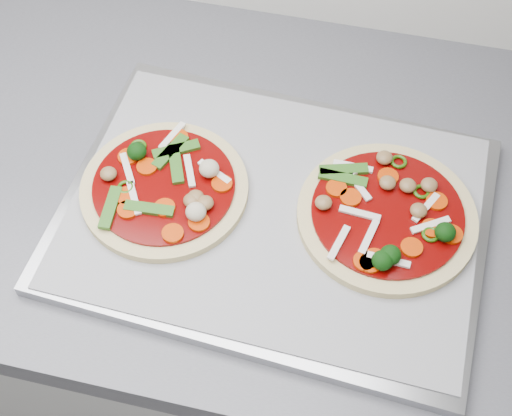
# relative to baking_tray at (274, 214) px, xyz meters

# --- Properties ---
(base_cabinet) EXTENTS (3.60, 0.60, 0.86)m
(base_cabinet) POSITION_rel_baking_tray_xyz_m (-0.13, 0.06, -0.48)
(base_cabinet) COLOR silver
(base_cabinet) RESTS_ON ground
(countertop) EXTENTS (3.60, 0.60, 0.04)m
(countertop) POSITION_rel_baking_tray_xyz_m (-0.13, 0.06, -0.03)
(countertop) COLOR slate
(countertop) RESTS_ON base_cabinet
(baking_tray) EXTENTS (0.51, 0.39, 0.02)m
(baking_tray) POSITION_rel_baking_tray_xyz_m (0.00, 0.00, 0.00)
(baking_tray) COLOR #96979C
(baking_tray) RESTS_ON countertop
(parchment) EXTENTS (0.48, 0.36, 0.00)m
(parchment) POSITION_rel_baking_tray_xyz_m (0.00, 0.00, 0.01)
(parchment) COLOR #A4A3A9
(parchment) RESTS_ON baking_tray
(pizza_left) EXTENTS (0.25, 0.25, 0.03)m
(pizza_left) POSITION_rel_baking_tray_xyz_m (-0.13, -0.00, 0.02)
(pizza_left) COLOR #D7C080
(pizza_left) RESTS_ON parchment
(pizza_right) EXTENTS (0.27, 0.27, 0.04)m
(pizza_right) POSITION_rel_baking_tray_xyz_m (0.13, 0.01, 0.02)
(pizza_right) COLOR #D7C080
(pizza_right) RESTS_ON parchment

